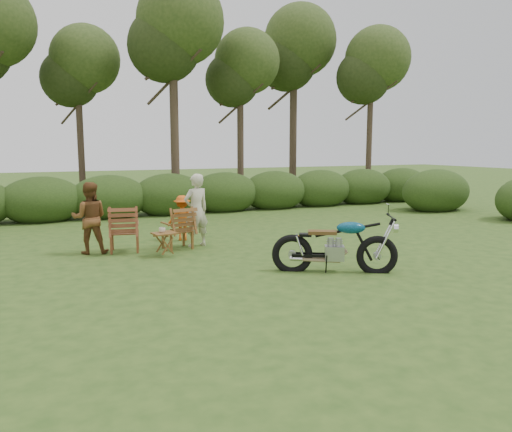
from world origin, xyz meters
name	(u,v)px	position (x,y,z in m)	size (l,w,h in m)	color
ground	(298,276)	(0.00, 0.00, 0.00)	(80.00, 80.00, 0.00)	#294717
tree_line	(176,102)	(0.50, 9.74, 3.81)	(22.52, 11.62, 8.14)	#3D2D21
motorcycle	(334,272)	(0.77, 0.02, 0.00)	(2.18, 0.83, 1.25)	#0C74A0
lawn_chair_right	(178,249)	(-1.32, 3.23, 0.00)	(0.66, 0.66, 0.96)	brown
lawn_chair_left	(125,251)	(-2.47, 3.42, 0.00)	(0.70, 0.70, 1.02)	#602D18
side_table	(165,244)	(-1.78, 2.59, 0.25)	(0.49, 0.41, 0.51)	#593416
cup	(162,230)	(-1.81, 2.64, 0.56)	(0.13, 0.13, 0.10)	beige
adult_a	(197,246)	(-0.84, 3.33, 0.00)	(0.62, 0.40, 1.69)	beige
adult_b	(91,253)	(-3.17, 3.54, 0.00)	(0.75, 0.59, 1.55)	brown
child	(183,240)	(-0.93, 4.20, 0.00)	(0.72, 0.41, 1.11)	#D85714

